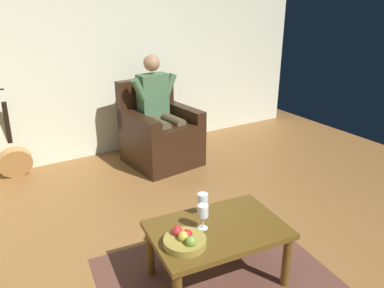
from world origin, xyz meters
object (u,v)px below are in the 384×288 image
at_px(armchair, 160,135).
at_px(coffee_table, 217,235).
at_px(guitar, 15,159).
at_px(wine_glass_far, 203,200).
at_px(person_seated, 159,108).
at_px(fruit_bowl, 185,240).
at_px(wine_glass_near, 203,212).

xyz_separation_m(armchair, coffee_table, (0.60, 2.10, 0.03)).
bearing_deg(coffee_table, armchair, -105.93).
distance_m(guitar, wine_glass_far, 2.59).
height_order(person_seated, fruit_bowl, person_seated).
distance_m(armchair, guitar, 1.67).
bearing_deg(wine_glass_far, person_seated, -107.54).
distance_m(coffee_table, wine_glass_far, 0.27).
bearing_deg(wine_glass_far, wine_glass_near, 57.89).
height_order(guitar, wine_glass_far, guitar).
xyz_separation_m(person_seated, wine_glass_far, (0.60, 1.90, -0.14)).
xyz_separation_m(wine_glass_far, fruit_bowl, (0.29, 0.25, -0.08)).
bearing_deg(wine_glass_near, coffee_table, 154.81).
relative_size(person_seated, wine_glass_near, 7.21).
bearing_deg(guitar, wine_glass_far, 112.89).
bearing_deg(person_seated, wine_glass_near, 64.82).
bearing_deg(wine_glass_far, fruit_bowl, 40.43).
distance_m(person_seated, wine_glass_near, 2.17).
bearing_deg(coffee_table, fruit_bowl, 10.72).
xyz_separation_m(coffee_table, fruit_bowl, (0.29, 0.06, 0.10)).
xyz_separation_m(armchair, guitar, (1.60, -0.47, -0.13)).
relative_size(wine_glass_far, fruit_bowl, 0.61).
height_order(wine_glass_far, fruit_bowl, wine_glass_far).
bearing_deg(fruit_bowl, guitar, -74.93).
height_order(armchair, wine_glass_near, armchair).
xyz_separation_m(wine_glass_near, fruit_bowl, (0.20, 0.10, -0.09)).
bearing_deg(guitar, fruit_bowl, 105.07).
relative_size(armchair, coffee_table, 1.02).
height_order(wine_glass_near, wine_glass_far, wine_glass_near).
bearing_deg(person_seated, fruit_bowl, 60.95).
distance_m(person_seated, wine_glass_far, 1.99).
bearing_deg(coffee_table, person_seated, -106.00).
xyz_separation_m(armchair, wine_glass_near, (0.69, 2.05, 0.22)).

